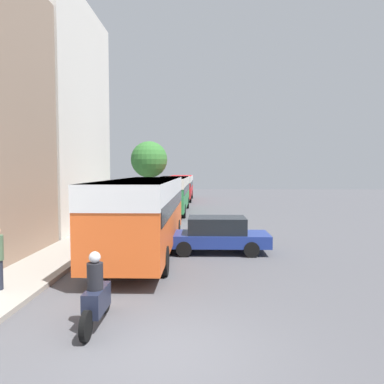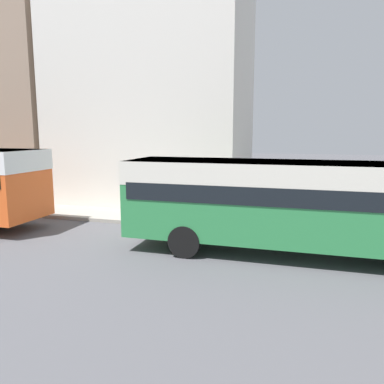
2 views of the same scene
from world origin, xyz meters
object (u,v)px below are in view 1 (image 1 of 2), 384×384
at_px(motorcycle_behind_lead, 96,296).
at_px(car_crossing, 217,234).
at_px(bus_third_in_line, 181,184).
at_px(bus_lead, 144,206).
at_px(bus_following, 172,190).

xyz_separation_m(motorcycle_behind_lead, car_crossing, (3.03, 7.62, 0.11)).
relative_size(bus_third_in_line, car_crossing, 2.16).
distance_m(bus_lead, bus_following, 15.00).
bearing_deg(bus_following, bus_third_in_line, 89.57).
xyz_separation_m(bus_following, car_crossing, (3.13, -14.68, -1.11)).
height_order(bus_lead, bus_following, bus_lead).
relative_size(bus_lead, motorcycle_behind_lead, 4.73).
relative_size(bus_following, bus_third_in_line, 1.15).
bearing_deg(car_crossing, bus_third_in_line, 6.46).
distance_m(bus_following, motorcycle_behind_lead, 22.34).
distance_m(bus_lead, motorcycle_behind_lead, 7.43).
bearing_deg(bus_following, bus_lead, -89.77).
bearing_deg(bus_lead, bus_following, 90.23).
bearing_deg(bus_third_in_line, bus_following, -90.43).
xyz_separation_m(bus_following, motorcycle_behind_lead, (0.10, -22.31, -1.22)).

